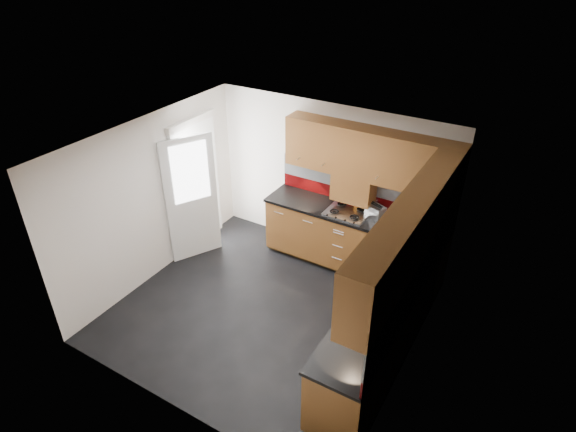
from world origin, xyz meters
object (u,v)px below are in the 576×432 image
Objects in this scene: utensil_pot at (358,202)px; food_processor at (401,278)px; toaster at (375,212)px; gas_hob at (348,212)px.

utensil_pot reaches higher than food_processor.
toaster is at bearing -22.43° from utensil_pot.
utensil_pot is 0.35m from toaster.
gas_hob is 1.50× the size of utensil_pot.
food_processor is (1.16, -1.46, 0.05)m from utensil_pot.
utensil_pot is 1.86m from food_processor.
utensil_pot is (0.06, 0.22, 0.08)m from gas_hob.
food_processor is at bearing -51.64° from utensil_pot.
toaster is 1.56m from food_processor.
toaster is at bearing 122.06° from food_processor.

